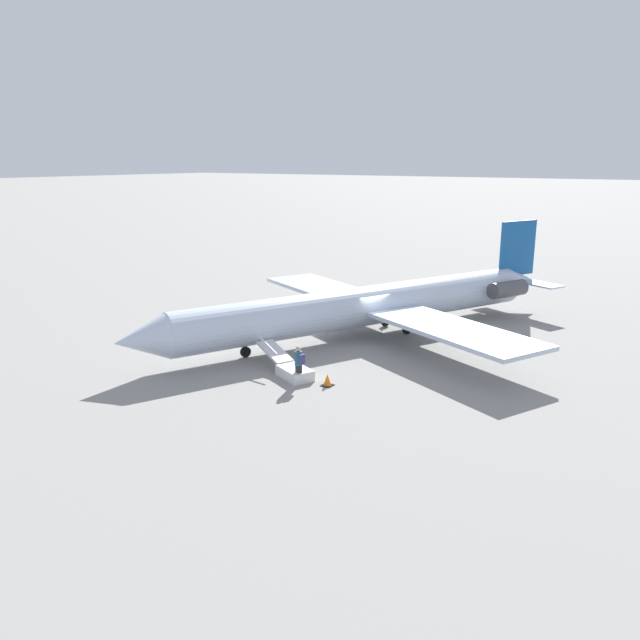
{
  "coord_description": "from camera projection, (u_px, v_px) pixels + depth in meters",
  "views": [
    {
      "loc": [
        30.14,
        16.85,
        9.89
      ],
      "look_at": [
        3.46,
        -0.77,
        1.57
      ],
      "focal_mm": 35.0,
      "sensor_mm": 36.0,
      "label": 1
    }
  ],
  "objects": [
    {
      "name": "traffic_cone_near_stairs",
      "position": [
        327.0,
        380.0,
        27.89
      ],
      "size": [
        0.49,
        0.49,
        0.54
      ],
      "color": "black",
      "rests_on": "ground"
    },
    {
      "name": "passenger",
      "position": [
        299.0,
        362.0,
        28.03
      ],
      "size": [
        0.46,
        0.57,
        1.74
      ],
      "rotation": [
        0.0,
        0.0,
        -2.0
      ],
      "color": "#23232D",
      "rests_on": "ground"
    },
    {
      "name": "ground_plane",
      "position": [
        364.0,
        336.0,
        35.82
      ],
      "size": [
        600.0,
        600.0,
        0.0
      ],
      "primitive_type": "plane",
      "color": "gray"
    },
    {
      "name": "boarding_stairs",
      "position": [
        290.0,
        368.0,
        29.16
      ],
      "size": [
        2.58,
        4.07,
        1.54
      ],
      "rotation": [
        0.0,
        0.0,
        -2.0
      ],
      "color": "silver",
      "rests_on": "ground"
    },
    {
      "name": "airplane_main",
      "position": [
        377.0,
        304.0,
        35.81
      ],
      "size": [
        26.85,
        21.2,
        5.92
      ],
      "rotation": [
        0.0,
        0.0,
        -0.43
      ],
      "color": "silver",
      "rests_on": "ground"
    }
  ]
}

